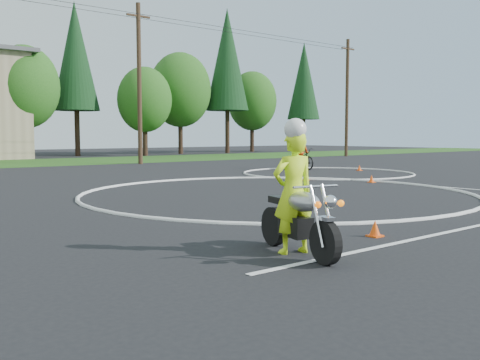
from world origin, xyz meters
TOP-DOWN VIEW (x-y plane):
  - ground at (0.00, 0.00)m, footprint 120.00×120.00m
  - grass_strip at (0.00, 27.00)m, footprint 120.00×10.00m
  - course_markings at (2.17, 4.35)m, footprint 19.05×19.05m
  - primary_motorcycle at (-5.61, -3.56)m, footprint 0.90×2.11m
  - rider_primary_grp at (-5.60, -3.42)m, footprint 0.78×0.60m
  - rider_second_grp at (9.19, 10.94)m, footprint 1.06×2.25m
  - traffic_cones at (3.94, 2.31)m, footprint 14.45×11.85m
  - treeline at (14.78, 34.61)m, footprint 38.20×8.10m
  - utility_poles at (5.00, 21.00)m, footprint 41.60×1.12m

SIDE VIEW (x-z plane):
  - ground at x=0.00m, z-range 0.00..0.00m
  - course_markings at x=2.17m, z-range -0.05..0.07m
  - grass_strip at x=0.00m, z-range 0.00..0.02m
  - traffic_cones at x=3.94m, z-range -0.01..0.29m
  - primary_motorcycle at x=-5.61m, z-range -0.02..1.11m
  - rider_second_grp at x=9.19m, z-range -0.31..1.77m
  - rider_primary_grp at x=-5.60m, z-range -0.04..2.05m
  - utility_poles at x=5.00m, z-range 0.20..10.20m
  - treeline at x=14.78m, z-range -0.64..13.88m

